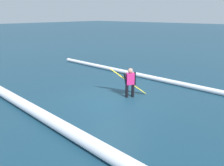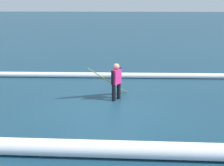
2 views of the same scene
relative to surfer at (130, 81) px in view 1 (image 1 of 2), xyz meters
The scene contains 5 objects.
ground_plane 1.25m from the surfer, 69.53° to the left, with size 166.67×166.67×0.00m, color #183C51.
surfer is the anchor object (origin of this frame).
surfboard 0.42m from the surfer, 37.56° to the right, with size 1.56×1.31×1.31m.
wave_crest_foreground 2.98m from the surfer, 92.20° to the right, with size 0.25×0.25×16.58m, color white.
wave_crest_midground 3.99m from the surfer, 72.31° to the left, with size 0.40×0.40×25.30m, color white.
Camera 1 is at (-5.43, 6.08, 3.55)m, focal length 32.96 mm.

